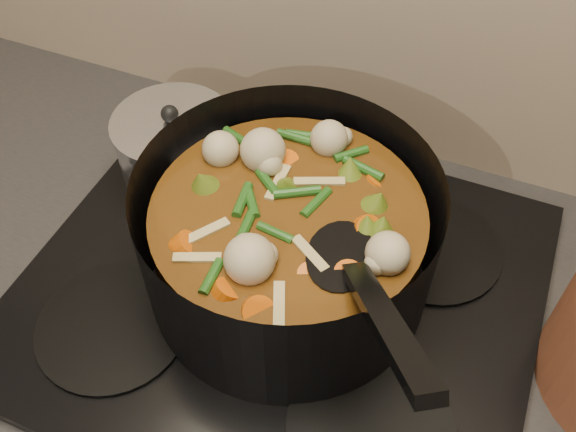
% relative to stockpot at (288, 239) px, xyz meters
% --- Properties ---
extents(stovetop, '(0.62, 0.54, 0.03)m').
position_rel_stockpot_xyz_m(stovetop, '(-0.01, -0.01, -0.09)').
color(stovetop, black).
rests_on(stovetop, counter).
extents(stockpot, '(0.44, 0.44, 0.25)m').
position_rel_stockpot_xyz_m(stockpot, '(0.00, 0.00, 0.00)').
color(stockpot, black).
rests_on(stockpot, stovetop).
extents(saucepan, '(0.16, 0.16, 0.13)m').
position_rel_stockpot_xyz_m(saucepan, '(-0.21, 0.10, -0.02)').
color(saucepan, silver).
rests_on(saucepan, stovetop).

